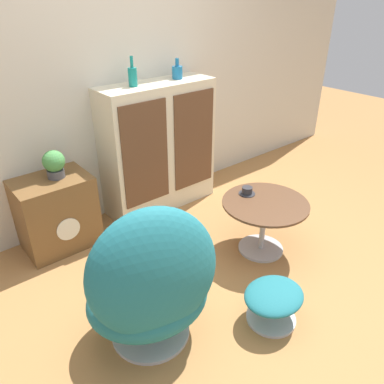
# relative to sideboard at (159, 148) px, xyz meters

# --- Properties ---
(ground_plane) EXTENTS (12.00, 12.00, 0.00)m
(ground_plane) POSITION_rel_sideboard_xyz_m (-0.32, -1.37, -0.59)
(ground_plane) COLOR #A87542
(wall_back) EXTENTS (6.40, 0.06, 2.60)m
(wall_back) POSITION_rel_sideboard_xyz_m (-0.32, 0.22, 0.71)
(wall_back) COLOR beige
(wall_back) RESTS_ON ground_plane
(sideboard) EXTENTS (1.06, 0.38, 1.18)m
(sideboard) POSITION_rel_sideboard_xyz_m (0.00, 0.00, 0.00)
(sideboard) COLOR beige
(sideboard) RESTS_ON ground_plane
(tv_console) EXTENTS (0.57, 0.42, 0.60)m
(tv_console) POSITION_rel_sideboard_xyz_m (-1.03, -0.02, -0.29)
(tv_console) COLOR brown
(tv_console) RESTS_ON ground_plane
(egg_chair) EXTENTS (0.85, 0.81, 0.96)m
(egg_chair) POSITION_rel_sideboard_xyz_m (-1.00, -1.33, -0.15)
(egg_chair) COLOR #B7B7BC
(egg_chair) RESTS_ON ground_plane
(ottoman) EXTENTS (0.40, 0.34, 0.25)m
(ottoman) POSITION_rel_sideboard_xyz_m (-0.33, -1.67, -0.42)
(ottoman) COLOR #B7B7BC
(ottoman) RESTS_ON ground_plane
(coffee_table) EXTENTS (0.66, 0.66, 0.45)m
(coffee_table) POSITION_rel_sideboard_xyz_m (0.19, -1.13, -0.27)
(coffee_table) COLOR #B7B7BC
(coffee_table) RESTS_ON ground_plane
(vase_leftmost) EXTENTS (0.07, 0.07, 0.24)m
(vase_leftmost) POSITION_rel_sideboard_xyz_m (-0.22, 0.00, 0.67)
(vase_leftmost) COLOR #147A75
(vase_leftmost) RESTS_ON sideboard
(vase_inner_left) EXTENTS (0.09, 0.09, 0.17)m
(vase_inner_left) POSITION_rel_sideboard_xyz_m (0.23, 0.00, 0.65)
(vase_inner_left) COLOR #196699
(vase_inner_left) RESTS_ON sideboard
(potted_plant) EXTENTS (0.17, 0.17, 0.22)m
(potted_plant) POSITION_rel_sideboard_xyz_m (-0.98, -0.02, 0.13)
(potted_plant) COLOR #4C4C51
(potted_plant) RESTS_ON tv_console
(teacup) EXTENTS (0.13, 0.13, 0.06)m
(teacup) POSITION_rel_sideboard_xyz_m (0.17, -0.95, -0.12)
(teacup) COLOR #2D2D33
(teacup) RESTS_ON coffee_table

